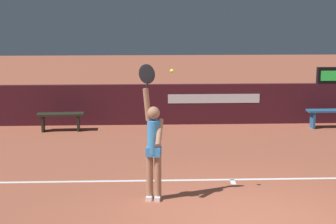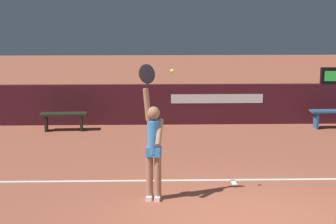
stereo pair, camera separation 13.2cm
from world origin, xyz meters
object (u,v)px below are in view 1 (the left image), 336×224
Objects in this scene: tennis_player at (153,145)px; tennis_ball at (172,71)px; speed_display at (330,75)px; courtside_bench_far at (61,118)px; courtside_bench_near at (330,114)px.

tennis_player reaches higher than tennis_ball.
courtside_bench_far is (-7.62, -0.77, -1.03)m from speed_display.
courtside_bench_far is (-2.77, 5.47, -1.91)m from tennis_ball.
courtside_bench_near is (4.70, 5.56, -1.90)m from tennis_ball.
tennis_ball is at bearing -63.19° from courtside_bench_far.
tennis_player is 1.91× the size of courtside_bench_far.
speed_display is 0.57× the size of courtside_bench_far.
tennis_ball is at bearing 12.85° from tennis_player.
courtside_bench_near is 7.47m from courtside_bench_far.
tennis_player is at bearing -167.15° from tennis_ball.
tennis_ball is 6.42m from courtside_bench_far.
tennis_ball is 0.05× the size of courtside_bench_near.
courtside_bench_far is at bearing -179.32° from courtside_bench_near.
tennis_player is at bearing -129.34° from speed_display.
speed_display is at bearing 52.14° from tennis_ball.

